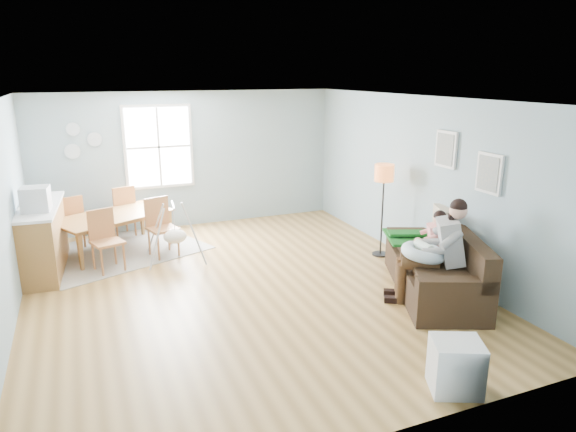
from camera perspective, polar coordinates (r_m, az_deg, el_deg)
name	(u,v)px	position (r m, az deg, el deg)	size (l,w,h in m)	color
room	(240,121)	(7.02, -5.32, 10.51)	(8.40, 9.40, 3.90)	olive
window	(159,147)	(10.35, -14.18, 7.46)	(1.32, 0.08, 1.62)	white
pictures	(466,161)	(7.64, 19.21, 5.82)	(0.05, 1.34, 0.74)	white
wall_plates	(80,141)	(10.23, -22.11, 7.72)	(0.67, 0.02, 0.66)	#A6B9C7
sofa	(438,271)	(7.64, 16.34, -5.85)	(1.78, 2.47, 0.92)	black
green_throw	(421,237)	(8.22, 14.53, -2.28)	(1.03, 0.83, 0.04)	#135418
beige_pillow	(442,225)	(8.03, 16.69, -0.98)	(0.15, 0.54, 0.54)	tan
father	(437,247)	(7.16, 16.19, -3.38)	(1.08, 0.87, 1.47)	gray
nursing_pillow	(423,252)	(7.13, 14.82, -3.93)	(0.60, 0.60, 0.16)	silver
infant	(423,246)	(7.14, 14.73, -3.24)	(0.16, 0.39, 0.15)	silver
toddler	(431,236)	(7.66, 15.59, -2.12)	(0.63, 0.49, 0.93)	white
floor_lamp	(384,181)	(8.68, 10.61, 3.88)	(0.32, 0.32, 1.58)	black
storage_cube	(455,366)	(5.50, 18.06, -15.57)	(0.61, 0.58, 0.53)	white
rug	(117,251)	(9.54, -18.45, -3.73)	(2.74, 2.08, 0.01)	gray
dining_table	(115,233)	(9.44, -18.63, -1.85)	(1.90, 1.06, 0.67)	brown
chair_sw	(105,236)	(8.59, -19.70, -2.09)	(0.55, 0.55, 0.97)	#A25F38
chair_se	(160,223)	(9.01, -14.02, -0.71)	(0.56, 0.56, 1.00)	#A25F38
chair_nw	(70,219)	(9.81, -23.06, -0.29)	(0.57, 0.57, 0.97)	#A25F38
chair_ne	(122,208)	(10.17, -17.92, 0.85)	(0.58, 0.58, 1.00)	#A25F38
counter	(43,238)	(8.93, -25.53, -2.18)	(0.70, 1.95, 1.07)	brown
monitor	(35,199)	(8.40, -26.28, 1.71)	(0.42, 0.40, 0.36)	silver
baby_swing	(175,235)	(8.76, -12.45, -2.11)	(1.01, 1.03, 0.95)	silver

